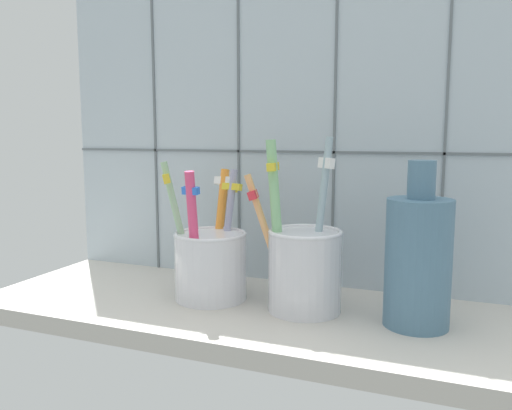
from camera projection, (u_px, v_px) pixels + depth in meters
The scene contains 5 objects.
counter_slab at pixel (253, 315), 58.02cm from camera, with size 64.00×22.00×2.00cm, color #BCB7AD.
tile_wall_back at pixel (288, 124), 66.15cm from camera, with size 64.00×2.20×45.00cm.
toothbrush_cup_left at pixel (211, 260), 60.36cm from camera, with size 9.73×12.11×16.17cm.
toothbrush_cup_right at pixel (303, 266), 56.00cm from camera, with size 10.90×8.07×19.00cm.
ceramic_vase at pixel (418, 259), 51.22cm from camera, with size 6.50×6.50×16.73cm.
Camera 1 is at (20.73, -51.79, 21.21)cm, focal length 36.10 mm.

